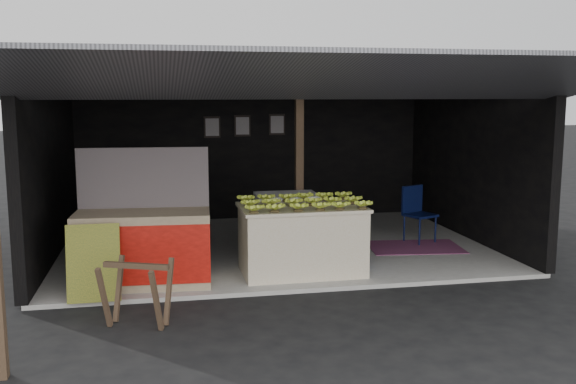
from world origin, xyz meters
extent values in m
plane|color=black|center=(0.00, 0.00, 0.00)|extent=(80.00, 80.00, 0.00)
cube|color=gray|center=(0.00, 2.50, 0.03)|extent=(7.00, 5.00, 0.06)
cube|color=black|center=(0.00, 5.00, 1.51)|extent=(7.00, 0.15, 2.90)
cube|color=black|center=(-3.50, 2.50, 1.51)|extent=(0.15, 5.00, 2.90)
cube|color=black|center=(3.50, 2.50, 1.51)|extent=(0.15, 5.00, 2.90)
cube|color=#232326|center=(0.00, 2.50, 2.96)|extent=(7.20, 5.20, 0.12)
cube|color=#232326|center=(0.00, -0.95, 2.73)|extent=(7.40, 2.47, 0.48)
cube|color=#493424|center=(0.30, 1.90, 1.49)|extent=(0.12, 0.12, 2.85)
cube|color=beige|center=(0.09, 0.76, 0.52)|extent=(1.68, 1.02, 0.91)
cube|color=beige|center=(0.09, 0.76, 0.99)|extent=(1.74, 1.08, 0.04)
cube|color=white|center=(0.02, 1.52, 0.57)|extent=(0.92, 0.62, 1.02)
cube|color=navy|center=(0.02, 1.20, 0.62)|extent=(0.71, 0.02, 0.31)
cube|color=#B21414|center=(0.02, 1.20, 0.26)|extent=(0.46, 0.02, 0.10)
cube|color=#998466|center=(-2.07, 0.61, 0.55)|extent=(1.78, 0.87, 0.98)
cube|color=red|center=(-2.07, 0.22, 0.55)|extent=(1.73, 0.13, 0.76)
cube|color=white|center=(-2.07, 0.21, 0.55)|extent=(0.59, 0.05, 0.20)
cube|color=#181F48|center=(-2.07, 0.94, 1.44)|extent=(1.74, 0.16, 0.81)
cube|color=black|center=(-2.65, 0.03, 0.53)|extent=(0.63, 0.21, 0.94)
cube|color=#493424|center=(-2.47, -0.87, 0.37)|extent=(0.15, 0.28, 0.73)
cube|color=#493424|center=(-1.91, -1.10, 0.37)|extent=(0.15, 0.28, 0.73)
cube|color=#493424|center=(-2.33, -0.54, 0.37)|extent=(0.15, 0.28, 0.73)
cube|color=#493424|center=(-1.77, -0.76, 0.37)|extent=(0.15, 0.28, 0.73)
cube|color=#493424|center=(-2.12, -0.82, 0.70)|extent=(0.72, 0.34, 0.06)
cylinder|color=navy|center=(0.91, 0.95, 0.29)|extent=(0.32, 0.32, 0.47)
cylinder|color=#091033|center=(2.36, 1.96, 0.29)|extent=(0.03, 0.03, 0.47)
cylinder|color=#091033|center=(2.71, 2.10, 0.29)|extent=(0.03, 0.03, 0.47)
cylinder|color=#091033|center=(2.23, 2.30, 0.29)|extent=(0.03, 0.03, 0.47)
cylinder|color=#091033|center=(2.57, 2.44, 0.29)|extent=(0.03, 0.03, 0.47)
cube|color=#091033|center=(2.47, 2.20, 0.53)|extent=(0.58, 0.58, 0.04)
cube|color=#091033|center=(2.39, 2.39, 0.77)|extent=(0.43, 0.20, 0.48)
cube|color=#701955|center=(2.24, 1.86, 0.07)|extent=(1.61, 1.17, 0.01)
cube|color=black|center=(-0.80, 4.90, 1.91)|extent=(0.32, 0.03, 0.42)
cube|color=#4C4C59|center=(-0.80, 4.88, 1.91)|extent=(0.26, 0.02, 0.34)
cube|color=black|center=(-0.20, 4.90, 1.93)|extent=(0.32, 0.03, 0.42)
cube|color=#4C4C59|center=(-0.20, 4.88, 1.93)|extent=(0.26, 0.02, 0.34)
cube|color=black|center=(0.50, 4.90, 1.95)|extent=(0.32, 0.03, 0.42)
cube|color=#4C4C59|center=(0.50, 4.88, 1.95)|extent=(0.26, 0.02, 0.34)
camera|label=1|loc=(-1.83, -7.81, 2.56)|focal=40.00mm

